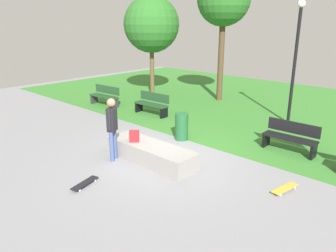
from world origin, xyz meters
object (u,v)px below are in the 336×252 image
object	(u,v)px
tree_young_birch	(151,25)
skateboard_spare	(285,188)
skater_performing_trick	(112,124)
lamp_post	(296,52)
skateboard_by_ledge	(85,183)
tree_slender_maple	(224,0)
concrete_ledge	(151,153)
park_bench_by_oak	(152,103)
park_bench_center_lawn	(291,136)
park_bench_near_lamppost	(105,95)
trash_bin	(182,126)
backpack_on_ledge	(134,136)

from	to	relation	value
tree_young_birch	skateboard_spare	bearing A→B (deg)	-28.26
skater_performing_trick	lamp_post	distance (m)	7.41
skateboard_by_ledge	tree_slender_maple	xyz separation A→B (m)	(-2.83, 9.77, 4.66)
concrete_ledge	skater_performing_trick	size ratio (longest dim) A/B	1.59
concrete_ledge	skateboard_by_ledge	world-z (taller)	concrete_ledge
lamp_post	park_bench_by_oak	bearing A→B (deg)	-149.67
park_bench_center_lawn	skater_performing_trick	bearing A→B (deg)	-130.17
park_bench_near_lamppost	park_bench_by_oak	bearing A→B (deg)	8.72
concrete_ledge	trash_bin	world-z (taller)	trash_bin
park_bench_by_oak	tree_young_birch	xyz separation A→B (m)	(-2.85, 2.79, 3.14)
concrete_ledge	park_bench_near_lamppost	xyz separation A→B (m)	(-6.20, 3.05, 0.23)
concrete_ledge	park_bench_center_lawn	bearing A→B (deg)	52.93
skater_performing_trick	park_bench_center_lawn	xyz separation A→B (m)	(3.43, 4.06, -0.59)
concrete_ledge	skateboard_by_ledge	bearing A→B (deg)	-93.17
park_bench_center_lawn	trash_bin	world-z (taller)	trash_bin
skateboard_by_ledge	tree_young_birch	world-z (taller)	tree_young_birch
backpack_on_ledge	skateboard_spare	distance (m)	4.26
tree_young_birch	tree_slender_maple	bearing A→B (deg)	22.38
skater_performing_trick	trash_bin	xyz separation A→B (m)	(0.31, 2.62, -0.61)
park_bench_by_oak	tree_slender_maple	world-z (taller)	tree_slender_maple
concrete_ledge	tree_slender_maple	world-z (taller)	tree_slender_maple
backpack_on_ledge	trash_bin	size ratio (longest dim) A/B	0.35
park_bench_by_oak	tree_slender_maple	size ratio (longest dim) A/B	0.27
skater_performing_trick	tree_young_birch	xyz separation A→B (m)	(-5.47, 6.91, 2.55)
skateboard_by_ledge	tree_young_birch	xyz separation A→B (m)	(-6.21, 8.38, 3.55)
skateboard_spare	lamp_post	bearing A→B (deg)	113.22
skateboard_by_ledge	park_bench_by_oak	bearing A→B (deg)	121.04
concrete_ledge	park_bench_by_oak	xyz separation A→B (m)	(-3.48, 3.47, 0.23)
park_bench_center_lawn	lamp_post	world-z (taller)	lamp_post
tree_young_birch	lamp_post	size ratio (longest dim) A/B	1.12
skateboard_spare	park_bench_near_lamppost	xyz separation A→B (m)	(-9.75, 2.10, 0.42)
skater_performing_trick	trash_bin	world-z (taller)	skater_performing_trick
tree_slender_maple	lamp_post	bearing A→B (deg)	-18.35
tree_slender_maple	trash_bin	size ratio (longest dim) A/B	6.59
tree_young_birch	park_bench_center_lawn	bearing A→B (deg)	-17.76
backpack_on_ledge	trash_bin	xyz separation A→B (m)	(-0.02, 2.11, -0.21)
trash_bin	backpack_on_ledge	bearing A→B (deg)	-89.50
skateboard_by_ledge	park_bench_center_lawn	bearing A→B (deg)	64.02
tree_slender_maple	lamp_post	distance (m)	4.88
concrete_ledge	trash_bin	bearing A→B (deg)	105.33
tree_young_birch	lamp_post	xyz separation A→B (m)	(7.60, -0.01, -0.89)
skateboard_spare	park_bench_by_oak	xyz separation A→B (m)	(-7.03, 2.52, 0.42)
park_bench_near_lamppost	tree_slender_maple	bearing A→B (deg)	54.70
trash_bin	lamp_post	bearing A→B (deg)	67.01
skateboard_by_ledge	park_bench_by_oak	world-z (taller)	park_bench_by_oak
concrete_ledge	park_bench_by_oak	bearing A→B (deg)	135.07
backpack_on_ledge	lamp_post	bearing A→B (deg)	-150.25
skateboard_spare	park_bench_center_lawn	world-z (taller)	park_bench_center_lawn
skater_performing_trick	park_bench_center_lawn	size ratio (longest dim) A/B	1.12
park_bench_center_lawn	tree_slender_maple	bearing A→B (deg)	142.46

